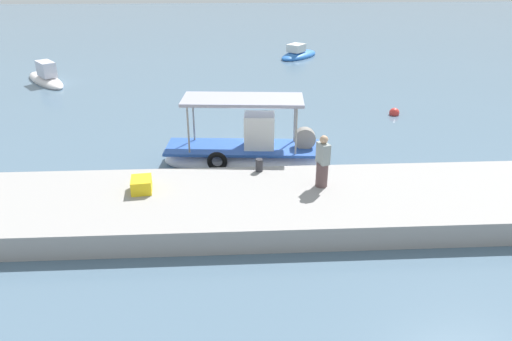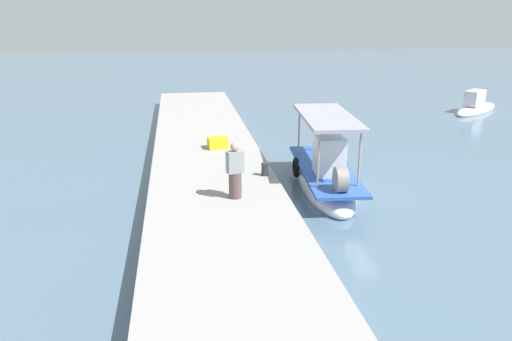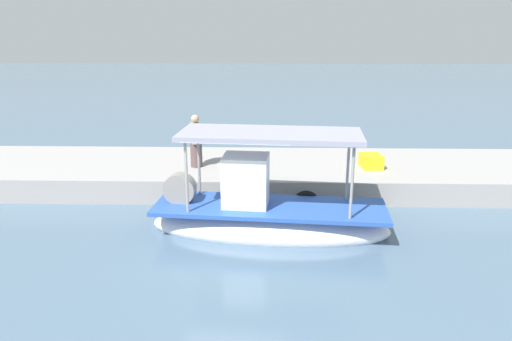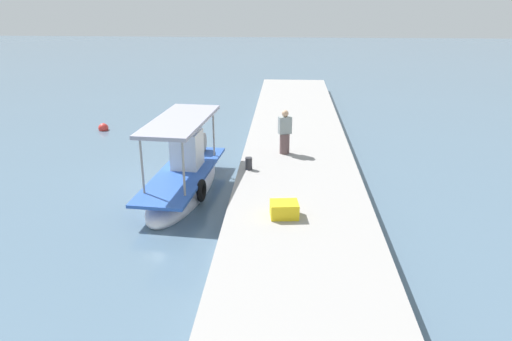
# 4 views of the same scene
# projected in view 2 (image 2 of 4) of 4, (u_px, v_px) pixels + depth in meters

# --- Properties ---
(ground_plane) EXTENTS (120.00, 120.00, 0.00)m
(ground_plane) POSITION_uv_depth(u_px,v_px,m) (339.00, 195.00, 16.83)
(ground_plane) COLOR slate
(dock_quay) EXTENTS (36.00, 4.16, 0.72)m
(dock_quay) POSITION_uv_depth(u_px,v_px,m) (215.00, 192.00, 16.09)
(dock_quay) COLOR #9D9996
(dock_quay) RESTS_ON ground_plane
(main_fishing_boat) EXTENTS (6.14, 2.20, 2.95)m
(main_fishing_boat) POSITION_uv_depth(u_px,v_px,m) (325.00, 175.00, 17.32)
(main_fishing_boat) COLOR white
(main_fishing_boat) RESTS_ON ground_plane
(fisherman_near_bollard) EXTENTS (0.47, 0.53, 1.68)m
(fisherman_near_bollard) POSITION_uv_depth(u_px,v_px,m) (235.00, 173.00, 14.39)
(fisherman_near_bollard) COLOR brown
(fisherman_near_bollard) RESTS_ON dock_quay
(mooring_bollard) EXTENTS (0.24, 0.24, 0.43)m
(mooring_bollard) POSITION_uv_depth(u_px,v_px,m) (265.00, 169.00, 16.50)
(mooring_bollard) COLOR #2D2D33
(mooring_bollard) RESTS_ON dock_quay
(cargo_crate) EXTENTS (0.69, 0.82, 0.42)m
(cargo_crate) POSITION_uv_depth(u_px,v_px,m) (218.00, 143.00, 19.77)
(cargo_crate) COLOR yellow
(cargo_crate) RESTS_ON dock_quay
(moored_boat_near) EXTENTS (3.91, 4.67, 1.60)m
(moored_boat_near) POSITION_uv_depth(u_px,v_px,m) (476.00, 108.00, 30.39)
(moored_boat_near) COLOR white
(moored_boat_near) RESTS_ON ground_plane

